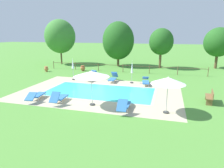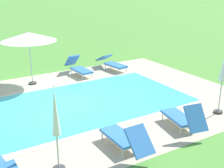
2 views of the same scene
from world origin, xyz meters
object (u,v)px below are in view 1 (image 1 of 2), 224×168
Objects in this scene: sun_lounger_north_mid at (124,105)px; sun_lounger_south_mid at (36,95)px; patio_umbrella_open_by_bench at (92,74)px; terracotta_urn_by_tree at (83,68)px; sun_lounger_south_near_corner at (146,81)px; patio_umbrella_closed_row_mid_west at (132,69)px; sun_lounger_north_far at (113,78)px; sun_lounger_north_near_steps at (92,77)px; patio_umbrella_closed_row_west at (73,66)px; tree_centre at (60,36)px; tree_west_mid at (161,42)px; wooden_bench_lawn_side at (210,96)px; tree_far_west at (219,42)px; tree_east_mid at (118,41)px; terracotta_urn_near_fence at (46,69)px; sun_lounger_north_end at (59,97)px; patio_umbrella_open_foreground at (168,81)px.

sun_lounger_north_mid is 6.71m from sun_lounger_south_mid.
patio_umbrella_open_by_bench is 3.47× the size of terracotta_urn_by_tree.
sun_lounger_south_near_corner is 0.94× the size of patio_umbrella_closed_row_mid_west.
sun_lounger_south_mid is at bearing -119.06° from sun_lounger_north_far.
sun_lounger_north_near_steps is 0.99× the size of sun_lounger_north_far.
patio_umbrella_closed_row_west is 0.33× the size of tree_centre.
sun_lounger_south_near_corner is 0.39× the size of tree_west_mid.
wooden_bench_lawn_side is 0.28× the size of tree_west_mid.
tree_centre reaches higher than sun_lounger_north_far.
tree_centre is (-14.42, 9.62, 3.96)m from sun_lounger_south_near_corner.
tree_west_mid is (-7.53, -1.88, 0.05)m from tree_far_west.
tree_west_mid is at bearing 27.29° from terracotta_urn_by_tree.
tree_centre is at bearing 133.25° from sun_lounger_north_near_steps.
tree_east_mid is (2.34, 10.22, 2.20)m from patio_umbrella_closed_row_west.
wooden_bench_lawn_side is 0.24× the size of tree_east_mid.
tree_far_west reaches higher than terracotta_urn_near_fence.
wooden_bench_lawn_side is (4.97, -3.93, 0.11)m from sun_lounger_south_near_corner.
sun_lounger_north_end is at bearing -52.61° from terracotta_urn_near_fence.
patio_umbrella_closed_row_mid_west is 0.41× the size of tree_far_west.
sun_lounger_north_end is 18.15m from tree_west_mid.
patio_umbrella_open_foreground is 15.97m from terracotta_urn_by_tree.
sun_lounger_south_near_corner is at bearing -33.72° from tree_centre.
tree_far_west reaches higher than sun_lounger_north_mid.
sun_lounger_north_mid is 4.77m from sun_lounger_north_end.
wooden_bench_lawn_side is (8.31, -4.28, 0.08)m from sun_lounger_north_far.
tree_centre is at bearing 113.59° from sun_lounger_south_mid.
tree_centre is at bearing 125.32° from patio_umbrella_closed_row_west.
terracotta_urn_near_fence is (-13.05, 3.30, 0.01)m from sun_lounger_south_near_corner.
sun_lounger_north_end is 12.27m from terracotta_urn_by_tree.
wooden_bench_lawn_side is at bearing -38.29° from sun_lounger_south_near_corner.
patio_umbrella_closed_row_west is at bearing -102.90° from tree_east_mid.
sun_lounger_north_mid is 2.78× the size of terracotta_urn_by_tree.
patio_umbrella_closed_row_mid_west reaches higher than sun_lounger_north_near_steps.
tree_east_mid is (3.46, 5.23, 3.34)m from terracotta_urn_by_tree.
sun_lounger_south_near_corner is (3.34, -0.35, -0.03)m from sun_lounger_north_far.
sun_lounger_north_near_steps is at bearing 111.45° from patio_umbrella_open_by_bench.
patio_umbrella_closed_row_mid_west is at bearing -14.55° from terracotta_urn_near_fence.
patio_umbrella_open_by_bench reaches higher than sun_lounger_south_near_corner.
sun_lounger_south_near_corner is at bearing -0.10° from patio_umbrella_closed_row_west.
sun_lounger_north_mid is 0.36× the size of tree_west_mid.
sun_lounger_north_mid is 0.84× the size of patio_umbrella_open_foreground.
sun_lounger_north_end is at bearing -110.35° from tree_west_mid.
tree_west_mid is at bearing 66.32° from sun_lounger_north_far.
patio_umbrella_open_by_bench is (0.43, -6.96, 1.79)m from sun_lounger_north_far.
tree_west_mid is at bearing 69.65° from sun_lounger_north_end.
sun_lounger_north_near_steps reaches higher than sun_lounger_north_mid.
tree_far_west reaches higher than patio_umbrella_closed_row_west.
patio_umbrella_open_foreground is at bearing -47.44° from terracotta_urn_by_tree.
terracotta_urn_near_fence is at bearing 165.79° from sun_lounger_south_near_corner.
sun_lounger_north_far reaches higher than sun_lounger_south_mid.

